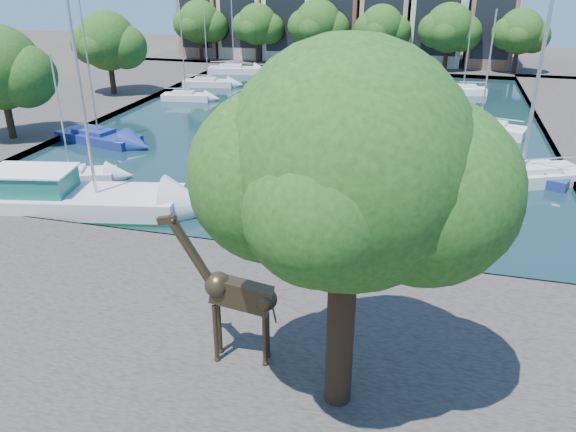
# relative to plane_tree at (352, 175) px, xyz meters

# --- Properties ---
(ground) EXTENTS (160.00, 160.00, 0.00)m
(ground) POSITION_rel_plane_tree_xyz_m (-7.62, 9.01, -7.67)
(ground) COLOR #38332B
(ground) RESTS_ON ground
(water_basin) EXTENTS (38.00, 50.00, 0.08)m
(water_basin) POSITION_rel_plane_tree_xyz_m (-7.62, 33.01, -7.63)
(water_basin) COLOR black
(water_basin) RESTS_ON ground
(near_quay) EXTENTS (50.00, 14.00, 0.50)m
(near_quay) POSITION_rel_plane_tree_xyz_m (-7.62, 2.01, -7.42)
(near_quay) COLOR #45403B
(near_quay) RESTS_ON ground
(far_quay) EXTENTS (60.00, 16.00, 0.50)m
(far_quay) POSITION_rel_plane_tree_xyz_m (-7.62, 65.01, -7.42)
(far_quay) COLOR #45403B
(far_quay) RESTS_ON ground
(left_quay) EXTENTS (14.00, 52.00, 0.50)m
(left_quay) POSITION_rel_plane_tree_xyz_m (-32.62, 33.01, -7.42)
(left_quay) COLOR #45403B
(left_quay) RESTS_ON ground
(plane_tree) EXTENTS (8.32, 6.40, 10.62)m
(plane_tree) POSITION_rel_plane_tree_xyz_m (0.00, 0.00, 0.00)
(plane_tree) COLOR #332114
(plane_tree) RESTS_ON near_quay
(townhouse_west_end) EXTENTS (5.44, 9.18, 14.93)m
(townhouse_west_end) POSITION_rel_plane_tree_xyz_m (-30.62, 64.99, -0.31)
(townhouse_west_end) COLOR #90654F
(townhouse_west_end) RESTS_ON far_quay
(townhouse_west_inner) EXTENTS (6.43, 9.18, 15.15)m
(townhouse_west_inner) POSITION_rel_plane_tree_xyz_m (-18.12, 64.99, -0.32)
(townhouse_west_inner) COLOR silver
(townhouse_west_inner) RESTS_ON far_quay
(townhouse_east_inner) EXTENTS (5.94, 9.18, 15.79)m
(townhouse_east_inner) POSITION_rel_plane_tree_xyz_m (-5.62, 64.99, 0.06)
(townhouse_east_inner) COLOR tan
(townhouse_east_inner) RESTS_ON far_quay
(townhouse_east_mid) EXTENTS (6.43, 9.18, 16.65)m
(townhouse_east_mid) POSITION_rel_plane_tree_xyz_m (0.88, 64.99, 0.43)
(townhouse_east_mid) COLOR beige
(townhouse_east_mid) RESTS_ON far_quay
(townhouse_east_end) EXTENTS (5.44, 9.18, 14.43)m
(townhouse_east_end) POSITION_rel_plane_tree_xyz_m (7.38, 64.99, -0.56)
(townhouse_east_end) COLOR brown
(townhouse_east_end) RESTS_ON far_quay
(far_tree_far_west) EXTENTS (7.28, 5.60, 7.68)m
(far_tree_far_west) POSITION_rel_plane_tree_xyz_m (-29.51, 59.50, -2.49)
(far_tree_far_west) COLOR #332114
(far_tree_far_west) RESTS_ON far_quay
(far_tree_west) EXTENTS (6.76, 5.20, 7.36)m
(far_tree_west) POSITION_rel_plane_tree_xyz_m (-21.52, 59.50, -2.60)
(far_tree_west) COLOR #332114
(far_tree_west) RESTS_ON far_quay
(far_tree_mid_west) EXTENTS (7.80, 6.00, 8.00)m
(far_tree_mid_west) POSITION_rel_plane_tree_xyz_m (-13.51, 59.50, -2.38)
(far_tree_mid_west) COLOR #332114
(far_tree_mid_west) RESTS_ON far_quay
(far_tree_mid_east) EXTENTS (7.02, 5.40, 7.52)m
(far_tree_mid_east) POSITION_rel_plane_tree_xyz_m (-5.52, 59.50, -2.54)
(far_tree_mid_east) COLOR #332114
(far_tree_mid_east) RESTS_ON far_quay
(far_tree_east) EXTENTS (7.54, 5.80, 7.84)m
(far_tree_east) POSITION_rel_plane_tree_xyz_m (2.49, 59.50, -2.43)
(far_tree_east) COLOR #332114
(far_tree_east) RESTS_ON far_quay
(far_tree_far_east) EXTENTS (6.76, 5.20, 7.36)m
(far_tree_far_east) POSITION_rel_plane_tree_xyz_m (10.48, 59.50, -2.60)
(far_tree_far_east) COLOR #332114
(far_tree_far_east) RESTS_ON far_quay
(side_tree_left_near) EXTENTS (7.80, 6.00, 8.20)m
(side_tree_left_near) POSITION_rel_plane_tree_xyz_m (-28.51, 21.00, -2.18)
(side_tree_left_near) COLOR #332114
(side_tree_left_near) RESTS_ON left_quay
(side_tree_left_far) EXTENTS (7.28, 5.60, 7.88)m
(side_tree_left_far) POSITION_rel_plane_tree_xyz_m (-29.51, 37.00, -2.29)
(side_tree_left_far) COLOR #332114
(side_tree_left_far) RESTS_ON left_quay
(giraffe_statue) EXTENTS (3.56, 0.82, 5.09)m
(giraffe_statue) POSITION_rel_plane_tree_xyz_m (-3.72, 1.01, -4.67)
(giraffe_statue) COLOR #352B1A
(giraffe_statue) RESTS_ON near_quay
(motorsailer) EXTENTS (12.13, 5.68, 11.87)m
(motorsailer) POSITION_rel_plane_tree_xyz_m (-17.08, 10.93, -6.68)
(motorsailer) COLOR silver
(motorsailer) RESTS_ON water_basin
(sailboat_left_a) EXTENTS (5.65, 3.58, 7.70)m
(sailboat_left_a) POSITION_rel_plane_tree_xyz_m (-19.70, 15.15, -7.13)
(sailboat_left_a) COLOR silver
(sailboat_left_a) RESTS_ON water_basin
(sailboat_left_b) EXTENTS (7.13, 3.83, 10.51)m
(sailboat_left_b) POSITION_rel_plane_tree_xyz_m (-22.62, 22.95, -7.08)
(sailboat_left_b) COLOR navy
(sailboat_left_b) RESTS_ON water_basin
(sailboat_left_c) EXTENTS (4.88, 2.37, 9.05)m
(sailboat_left_c) POSITION_rel_plane_tree_xyz_m (-22.12, 37.77, -7.10)
(sailboat_left_c) COLOR silver
(sailboat_left_c) RESTS_ON water_basin
(sailboat_left_d) EXTENTS (5.63, 2.88, 8.40)m
(sailboat_left_d) POSITION_rel_plane_tree_xyz_m (-22.62, 44.66, -7.08)
(sailboat_left_d) COLOR beige
(sailboat_left_d) RESTS_ON water_basin
(sailboat_left_e) EXTENTS (6.48, 3.30, 9.26)m
(sailboat_left_e) POSITION_rel_plane_tree_xyz_m (-22.62, 53.01, -7.03)
(sailboat_left_e) COLOR silver
(sailboat_left_e) RESTS_ON water_basin
(sailboat_right_a) EXTENTS (8.20, 5.72, 12.38)m
(sailboat_right_a) POSITION_rel_plane_tree_xyz_m (7.38, 21.94, -6.97)
(sailboat_right_a) COLOR silver
(sailboat_right_a) RESTS_ON water_basin
(sailboat_right_b) EXTENTS (6.16, 3.99, 10.56)m
(sailboat_right_b) POSITION_rel_plane_tree_xyz_m (7.38, 22.64, -7.10)
(sailboat_right_b) COLOR navy
(sailboat_right_b) RESTS_ON water_basin
(sailboat_right_c) EXTENTS (7.26, 4.25, 9.36)m
(sailboat_right_c) POSITION_rel_plane_tree_xyz_m (5.41, 32.85, -7.03)
(sailboat_right_c) COLOR white
(sailboat_right_c) RESTS_ON water_basin
(sailboat_right_d) EXTENTS (4.80, 2.26, 9.45)m
(sailboat_right_d) POSITION_rel_plane_tree_xyz_m (4.38, 47.65, -7.04)
(sailboat_right_d) COLOR white
(sailboat_right_d) RESTS_ON water_basin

